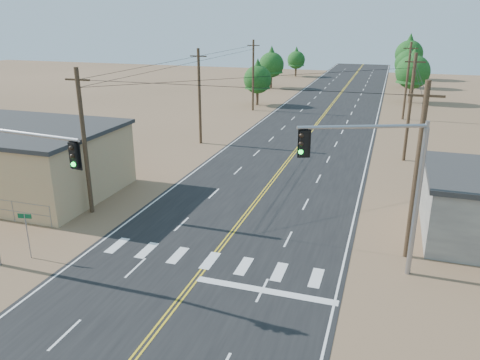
% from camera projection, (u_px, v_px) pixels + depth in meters
% --- Properties ---
extents(ground, '(220.00, 220.00, 0.00)m').
position_uv_depth(ground, '(139.00, 352.00, 19.16)').
color(ground, '#89674A').
rests_on(ground, ground).
extents(road, '(15.00, 200.00, 0.02)m').
position_uv_depth(road, '(292.00, 156.00, 46.10)').
color(road, black).
rests_on(road, ground).
extents(utility_pole_left_near, '(1.80, 0.30, 10.00)m').
position_uv_depth(utility_pole_left_near, '(84.00, 141.00, 31.31)').
color(utility_pole_left_near, '#4C3826').
rests_on(utility_pole_left_near, ground).
extents(utility_pole_left_mid, '(1.80, 0.30, 10.00)m').
position_uv_depth(utility_pole_left_mid, '(199.00, 96.00, 49.27)').
color(utility_pole_left_mid, '#4C3826').
rests_on(utility_pole_left_mid, ground).
extents(utility_pole_left_far, '(1.80, 0.30, 10.00)m').
position_uv_depth(utility_pole_left_far, '(253.00, 75.00, 67.23)').
color(utility_pole_left_far, '#4C3826').
rests_on(utility_pole_left_far, ground).
extents(utility_pole_right_near, '(1.80, 0.30, 10.00)m').
position_uv_depth(utility_pole_right_near, '(417.00, 172.00, 25.20)').
color(utility_pole_right_near, '#4C3826').
rests_on(utility_pole_right_near, ground).
extents(utility_pole_right_mid, '(1.80, 0.30, 10.00)m').
position_uv_depth(utility_pole_right_mid, '(410.00, 107.00, 43.16)').
color(utility_pole_right_mid, '#4C3826').
rests_on(utility_pole_right_mid, ground).
extents(utility_pole_right_far, '(1.80, 0.30, 10.00)m').
position_uv_depth(utility_pole_right_far, '(407.00, 81.00, 61.12)').
color(utility_pole_right_far, '#4C3826').
rests_on(utility_pole_right_far, ground).
extents(signal_mast_left, '(6.87, 1.09, 8.03)m').
position_uv_depth(signal_mast_left, '(9.00, 177.00, 23.40)').
color(signal_mast_left, gray).
rests_on(signal_mast_left, ground).
extents(signal_mast_right, '(6.02, 2.71, 8.31)m').
position_uv_depth(signal_mast_right, '(385.00, 176.00, 23.09)').
color(signal_mast_right, gray).
rests_on(signal_mast_right, ground).
extents(street_sign, '(0.80, 0.16, 2.73)m').
position_uv_depth(street_sign, '(27.00, 229.00, 26.09)').
color(street_sign, gray).
rests_on(street_sign, ground).
extents(tree_left_near, '(4.28, 4.28, 7.13)m').
position_uv_depth(tree_left_near, '(258.00, 77.00, 71.63)').
color(tree_left_near, '#3F2D1E').
rests_on(tree_left_near, ground).
extents(tree_left_mid, '(4.76, 4.76, 7.93)m').
position_uv_depth(tree_left_mid, '(271.00, 62.00, 89.00)').
color(tree_left_mid, '#3F2D1E').
rests_on(tree_left_mid, ground).
extents(tree_left_far, '(4.02, 4.02, 6.70)m').
position_uv_depth(tree_left_far, '(296.00, 58.00, 106.86)').
color(tree_left_far, '#3F2D1E').
rests_on(tree_left_far, ground).
extents(tree_right_near, '(5.26, 5.26, 8.77)m').
position_uv_depth(tree_right_near, '(413.00, 68.00, 73.22)').
color(tree_right_near, '#3F2D1E').
rests_on(tree_right_near, ground).
extents(tree_right_mid, '(5.01, 5.01, 8.35)m').
position_uv_depth(tree_right_mid, '(409.00, 61.00, 89.19)').
color(tree_right_mid, '#3F2D1E').
rests_on(tree_right_mid, ground).
extents(tree_right_far, '(5.87, 5.87, 9.79)m').
position_uv_depth(tree_right_far, '(409.00, 51.00, 101.34)').
color(tree_right_far, '#3F2D1E').
rests_on(tree_right_far, ground).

